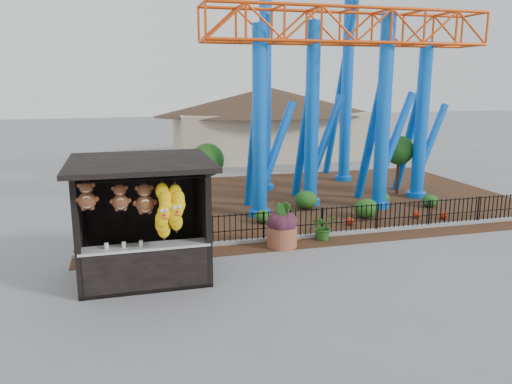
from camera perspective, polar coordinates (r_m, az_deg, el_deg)
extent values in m
plane|color=slate|center=(13.12, 1.15, -10.00)|extent=(120.00, 120.00, 0.00)
cube|color=#331E11|center=(21.56, 5.41, -0.90)|extent=(18.00, 12.00, 0.02)
cube|color=gray|center=(17.13, 11.27, -4.53)|extent=(18.00, 0.18, 0.12)
cube|color=black|center=(13.76, -12.53, -8.97)|extent=(3.20, 2.60, 0.10)
cube|color=black|center=(14.50, -13.05, -1.85)|extent=(3.20, 0.12, 3.00)
cube|color=black|center=(13.34, -19.45, -3.52)|extent=(0.12, 2.60, 3.00)
cube|color=black|center=(13.44, -6.26, -2.74)|extent=(0.12, 2.60, 3.00)
cube|color=black|center=(12.73, -13.12, 3.32)|extent=(3.50, 3.40, 0.12)
cube|color=black|center=(12.17, -19.80, -5.10)|extent=(0.14, 0.14, 3.00)
cube|color=black|center=(12.27, -5.40, -4.23)|extent=(0.14, 0.14, 3.00)
cube|color=black|center=(12.60, -12.40, -8.59)|extent=(3.00, 0.50, 1.10)
cube|color=silver|center=(12.41, -12.52, -6.13)|extent=(3.10, 0.55, 0.06)
cylinder|color=black|center=(11.58, -12.83, 1.37)|extent=(2.90, 0.04, 0.04)
cylinder|color=blue|center=(18.35, 0.44, 7.82)|extent=(0.56, 0.56, 7.00)
cylinder|color=blue|center=(18.94, 0.43, -2.42)|extent=(0.84, 0.84, 0.24)
cylinder|color=blue|center=(20.27, 6.42, 8.63)|extent=(0.56, 0.56, 7.30)
cylinder|color=blue|center=(20.81, 6.18, -1.10)|extent=(0.84, 0.84, 0.24)
cylinder|color=blue|center=(20.25, 14.36, 8.60)|extent=(0.56, 0.56, 7.50)
cylinder|color=blue|center=(20.80, 13.82, -1.41)|extent=(0.84, 0.84, 0.24)
cylinder|color=blue|center=(22.60, 18.39, 7.60)|extent=(0.56, 0.56, 6.60)
cylinder|color=blue|center=(23.07, 17.84, -0.28)|extent=(0.84, 0.84, 0.24)
cylinder|color=blue|center=(23.02, 1.05, 11.93)|extent=(0.56, 0.56, 9.50)
cylinder|color=blue|center=(23.55, 1.01, 0.59)|extent=(0.84, 0.84, 0.24)
cylinder|color=blue|center=(25.56, 10.40, 12.93)|extent=(0.56, 0.56, 10.50)
cylinder|color=blue|center=(26.03, 9.95, 1.57)|extent=(0.84, 0.84, 0.24)
cylinder|color=blue|center=(19.31, -0.28, 5.45)|extent=(0.36, 2.21, 5.85)
cylinder|color=blue|center=(18.95, 2.24, 4.77)|extent=(1.62, 0.32, 3.73)
cylinder|color=blue|center=(21.19, 5.47, 6.35)|extent=(0.36, 2.29, 6.10)
cylinder|color=blue|center=(20.91, 7.84, 5.70)|extent=(1.67, 0.32, 3.88)
cylinder|color=blue|center=(21.12, 13.03, 6.27)|extent=(0.36, 2.34, 6.26)
cylinder|color=blue|center=(20.96, 15.47, 5.57)|extent=(1.71, 0.32, 3.99)
cylinder|color=blue|center=(23.44, 17.04, 5.82)|extent=(0.36, 2.10, 5.53)
cylinder|color=blue|center=(23.34, 19.26, 5.23)|extent=(1.54, 0.32, 3.52)
cylinder|color=#965136|center=(15.50, 3.00, -5.09)|extent=(1.09, 1.09, 0.66)
ellipsoid|color=#381625|center=(15.31, 3.03, -2.78)|extent=(0.70, 0.70, 0.64)
imported|color=#195418|center=(16.24, 7.71, -3.94)|extent=(0.88, 0.78, 0.89)
ellipsoid|color=#1D4C16|center=(17.95, 0.81, -2.83)|extent=(0.60, 0.60, 0.48)
ellipsoid|color=#1D4C16|center=(19.05, 12.49, -1.84)|extent=(0.90, 0.90, 0.72)
ellipsoid|color=#1D4C16|center=(21.30, 14.20, -0.69)|extent=(0.63, 0.63, 0.51)
ellipsoid|color=#1D4C16|center=(20.03, 5.74, -0.89)|extent=(0.90, 0.90, 0.72)
ellipsoid|color=#1D4C16|center=(21.40, 19.28, -0.95)|extent=(0.64, 0.64, 0.51)
sphere|color=#AB1D0B|center=(16.97, 3.32, -4.12)|extent=(0.28, 0.28, 0.28)
sphere|color=#AB1D0B|center=(18.05, 10.68, -3.29)|extent=(0.28, 0.28, 0.28)
sphere|color=#AB1D0B|center=(19.52, 17.85, -2.48)|extent=(0.28, 0.28, 0.28)
sphere|color=#AB1D0B|center=(19.73, 20.63, -2.53)|extent=(0.28, 0.28, 0.28)
cube|color=#BFAD8C|center=(33.17, 1.44, 6.54)|extent=(12.00, 6.00, 3.00)
cone|color=#332319|center=(33.00, 1.46, 10.69)|extent=(15.00, 15.00, 1.80)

